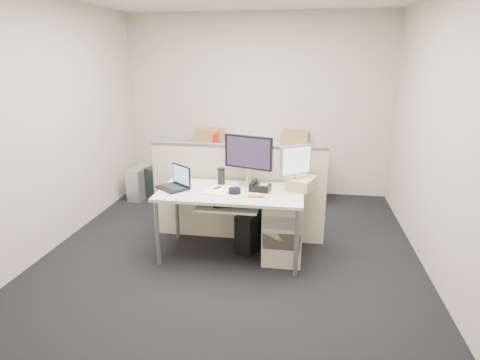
% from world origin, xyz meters
% --- Properties ---
extents(floor, '(4.00, 4.50, 0.01)m').
position_xyz_m(floor, '(0.00, 0.00, -0.01)').
color(floor, black).
rests_on(floor, ground).
extents(wall_back, '(4.00, 0.02, 2.70)m').
position_xyz_m(wall_back, '(0.00, 2.25, 1.35)').
color(wall_back, beige).
rests_on(wall_back, ground).
extents(wall_front, '(4.00, 0.02, 2.70)m').
position_xyz_m(wall_front, '(0.00, -2.25, 1.35)').
color(wall_front, beige).
rests_on(wall_front, ground).
extents(wall_left, '(0.02, 4.50, 2.70)m').
position_xyz_m(wall_left, '(-2.00, 0.00, 1.35)').
color(wall_left, beige).
rests_on(wall_left, ground).
extents(wall_right, '(0.02, 4.50, 2.70)m').
position_xyz_m(wall_right, '(2.00, 0.00, 1.35)').
color(wall_right, beige).
rests_on(wall_right, ground).
extents(desk, '(1.50, 0.75, 0.73)m').
position_xyz_m(desk, '(0.00, 0.00, 0.66)').
color(desk, silver).
rests_on(desk, floor).
extents(keyboard_tray, '(0.62, 0.32, 0.02)m').
position_xyz_m(keyboard_tray, '(0.00, -0.18, 0.62)').
color(keyboard_tray, silver).
rests_on(keyboard_tray, desk).
extents(drawer_pedestal, '(0.40, 0.55, 0.65)m').
position_xyz_m(drawer_pedestal, '(0.55, 0.05, 0.33)').
color(drawer_pedestal, beige).
rests_on(drawer_pedestal, floor).
extents(cubicle_partition, '(2.00, 0.06, 1.10)m').
position_xyz_m(cubicle_partition, '(0.00, 0.45, 0.55)').
color(cubicle_partition, beige).
rests_on(cubicle_partition, floor).
extents(back_counter, '(2.00, 0.60, 0.72)m').
position_xyz_m(back_counter, '(0.00, 1.93, 0.36)').
color(back_counter, beige).
rests_on(back_counter, floor).
extents(monitor_main, '(0.58, 0.37, 0.55)m').
position_xyz_m(monitor_main, '(0.15, 0.23, 1.00)').
color(monitor_main, black).
rests_on(monitor_main, desk).
extents(monitor_small, '(0.41, 0.38, 0.46)m').
position_xyz_m(monitor_small, '(0.65, 0.18, 0.96)').
color(monitor_small, '#B7B7BC').
rests_on(monitor_small, desk).
extents(laptop, '(0.40, 0.38, 0.24)m').
position_xyz_m(laptop, '(-0.62, -0.02, 0.85)').
color(laptop, black).
rests_on(laptop, desk).
extents(trackball, '(0.15, 0.15, 0.05)m').
position_xyz_m(trackball, '(0.05, -0.05, 0.75)').
color(trackball, black).
rests_on(trackball, desk).
extents(desk_phone, '(0.23, 0.20, 0.07)m').
position_xyz_m(desk_phone, '(0.30, 0.07, 0.76)').
color(desk_phone, black).
rests_on(desk_phone, desk).
extents(paper_stack, '(0.29, 0.34, 0.01)m').
position_xyz_m(paper_stack, '(-0.12, -0.01, 0.74)').
color(paper_stack, white).
rests_on(paper_stack, desk).
extents(sticky_pad, '(0.09, 0.09, 0.01)m').
position_xyz_m(sticky_pad, '(-0.05, 0.00, 0.74)').
color(sticky_pad, gold).
rests_on(sticky_pad, desk).
extents(travel_mug, '(0.10, 0.10, 0.17)m').
position_xyz_m(travel_mug, '(-0.14, 0.22, 0.81)').
color(travel_mug, black).
rests_on(travel_mug, desk).
extents(banana, '(0.19, 0.05, 0.04)m').
position_xyz_m(banana, '(0.28, -0.15, 0.75)').
color(banana, '#FFE24A').
rests_on(banana, desk).
extents(cellphone, '(0.10, 0.12, 0.01)m').
position_xyz_m(cellphone, '(-0.15, 0.05, 0.74)').
color(cellphone, black).
rests_on(cellphone, desk).
extents(manila_folders, '(0.34, 0.38, 0.12)m').
position_xyz_m(manila_folders, '(0.72, 0.20, 0.79)').
color(manila_folders, tan).
rests_on(manila_folders, desk).
extents(keyboard, '(0.43, 0.24, 0.02)m').
position_xyz_m(keyboard, '(0.05, -0.14, 0.64)').
color(keyboard, black).
rests_on(keyboard, keyboard_tray).
extents(pc_tower_desk, '(0.34, 0.51, 0.44)m').
position_xyz_m(pc_tower_desk, '(0.20, 0.20, 0.22)').
color(pc_tower_desk, black).
rests_on(pc_tower_desk, floor).
extents(pc_tower_spare_dark, '(0.37, 0.54, 0.47)m').
position_xyz_m(pc_tower_spare_dark, '(-1.45, 1.79, 0.23)').
color(pc_tower_spare_dark, black).
rests_on(pc_tower_spare_dark, floor).
extents(pc_tower_spare_silver, '(0.25, 0.52, 0.47)m').
position_xyz_m(pc_tower_spare_silver, '(-1.70, 1.63, 0.23)').
color(pc_tower_spare_silver, '#B7B7BC').
rests_on(pc_tower_spare_silver, floor).
extents(cardboard_box_left, '(0.45, 0.39, 0.29)m').
position_xyz_m(cardboard_box_left, '(-0.70, 2.05, 0.87)').
color(cardboard_box_left, '#986843').
rests_on(cardboard_box_left, back_counter).
extents(cardboard_box_right, '(0.43, 0.36, 0.29)m').
position_xyz_m(cardboard_box_right, '(0.60, 2.05, 0.86)').
color(cardboard_box_right, '#986843').
rests_on(cardboard_box_right, back_counter).
extents(red_binder, '(0.09, 0.30, 0.27)m').
position_xyz_m(red_binder, '(-0.55, 1.83, 0.86)').
color(red_binder, '#B71707').
rests_on(red_binder, back_counter).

